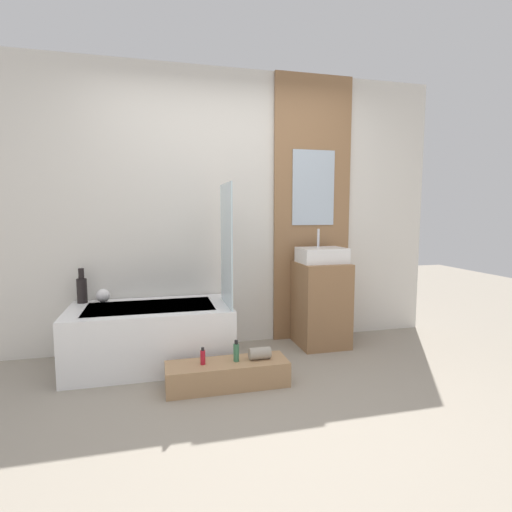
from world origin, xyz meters
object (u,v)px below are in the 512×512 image
Objects in this scene: bottle_soap_primary at (203,357)px; bottle_soap_secondary at (236,352)px; wooden_step_bench at (227,374)px; vase_round_light at (103,296)px; vase_tall_dark at (82,289)px; sink at (322,255)px; bathtub at (151,335)px.

bottle_soap_primary is 0.25m from bottle_soap_secondary.
vase_round_light reaches higher than wooden_step_bench.
vase_tall_dark is at bearing 137.43° from bottle_soap_primary.
wooden_step_bench is at bearing -41.78° from vase_round_light.
vase_round_light is at bearing 175.84° from sink.
bottle_soap_secondary is (1.01, -0.84, -0.30)m from vase_round_light.
vase_round_light is at bearing 132.18° from bottle_soap_primary.
vase_tall_dark is at bearing 174.54° from vase_round_light.
bottle_soap_secondary is at bearing -39.83° from vase_round_light.
vase_round_light is at bearing 138.22° from wooden_step_bench.
bathtub is 0.84m from bottle_soap_secondary.
bathtub is at bearing 133.16° from wooden_step_bench.
vase_tall_dark reaches higher than bathtub.
wooden_step_bench is 1.47m from sink.
bottle_soap_primary is (-0.18, 0.00, 0.15)m from wooden_step_bench.
vase_tall_dark is 0.18m from vase_round_light.
vase_round_light is at bearing -5.46° from vase_tall_dark.
sink reaches higher than bathtub.
sink is 1.54m from bottle_soap_primary.
vase_tall_dark reaches higher than bottle_soap_primary.
vase_tall_dark reaches higher than bottle_soap_secondary.
bottle_soap_primary is at bearing 180.00° from bottle_soap_secondary.
wooden_step_bench is at bearing -37.62° from vase_tall_dark.
bottle_soap_secondary is at bearing 0.00° from wooden_step_bench.
vase_round_light is at bearing 140.17° from bottle_soap_secondary.
wooden_step_bench is (0.54, -0.58, -0.16)m from bathtub.
bathtub is 1.47× the size of wooden_step_bench.
wooden_step_bench is at bearing 180.00° from bottle_soap_secondary.
vase_tall_dark is at bearing 142.38° from wooden_step_bench.
bottle_soap_secondary is (0.61, -0.58, 0.00)m from bathtub.
bottle_soap_primary is at bearing -57.82° from bathtub.
vase_tall_dark is 1.32m from bottle_soap_primary.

